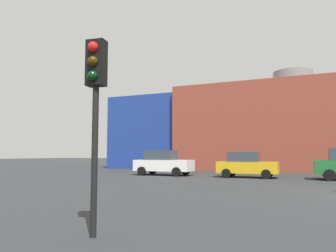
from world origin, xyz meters
The scene contains 4 objects.
building_backdrop centered at (-3.32, 22.40, 4.06)m, with size 37.86×13.72×10.20m.
parked_car_0 centered at (-12.02, 8.31, 0.91)m, with size 4.20×2.06×1.82m.
parked_car_1 centered at (-5.95, 8.31, 0.84)m, with size 3.89×1.91×1.69m.
traffic_light_near_left centered at (-5.98, -8.47, 2.75)m, with size 0.39×0.38×3.73m.
Camera 1 is at (-2.31, -13.52, 1.53)m, focal length 34.50 mm.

